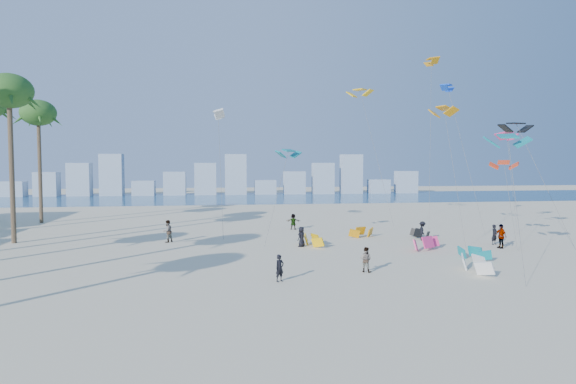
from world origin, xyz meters
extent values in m
plane|color=beige|center=(0.00, 0.00, 0.00)|extent=(220.00, 220.00, 0.00)
plane|color=navy|center=(0.00, 72.00, 0.01)|extent=(220.00, 220.00, 0.00)
imported|color=black|center=(1.20, 6.77, 0.77)|extent=(0.67, 0.61, 1.54)
imported|color=gray|center=(6.74, 8.41, 0.77)|extent=(0.95, 0.92, 1.55)
imported|color=black|center=(4.35, 17.82, 0.80)|extent=(0.91, 0.92, 1.61)
imported|color=gray|center=(19.68, 14.92, 0.96)|extent=(0.66, 1.19, 1.91)
imported|color=black|center=(15.22, 19.48, 0.83)|extent=(0.85, 1.18, 1.65)
imported|color=gray|center=(5.23, 27.85, 0.79)|extent=(1.54, 0.88, 1.58)
imported|color=black|center=(20.17, 16.59, 0.82)|extent=(0.71, 0.61, 1.64)
imported|color=gray|center=(-6.45, 21.55, 0.94)|extent=(1.15, 1.15, 1.88)
cylinder|color=#595959|center=(2.55, 19.31, 3.87)|extent=(2.31, 2.19, 7.74)
cylinder|color=#595959|center=(17.08, 17.60, 5.70)|extent=(0.22, 4.70, 11.42)
cylinder|color=#595959|center=(23.69, 15.45, 4.98)|extent=(2.82, 3.89, 9.96)
cylinder|color=#595959|center=(-1.97, 24.13, 5.77)|extent=(0.39, 3.70, 11.55)
cylinder|color=#595959|center=(21.33, 23.80, 7.21)|extent=(1.71, 4.80, 14.44)
cylinder|color=#595959|center=(20.71, 15.37, 3.37)|extent=(0.59, 3.06, 6.74)
cylinder|color=#595959|center=(13.90, 28.04, 7.18)|extent=(2.52, 4.21, 14.37)
cylinder|color=#595959|center=(25.84, 23.22, 4.82)|extent=(0.13, 2.38, 9.65)
cylinder|color=#595959|center=(15.15, 6.13, 4.19)|extent=(1.74, 4.80, 8.40)
cylinder|color=#595959|center=(19.54, 27.79, 8.84)|extent=(1.42, 3.24, 17.68)
cylinder|color=brown|center=(-19.12, 23.00, 6.29)|extent=(0.40, 0.40, 12.59)
ellipsoid|color=#2E5C20|center=(-19.12, 23.00, 12.59)|extent=(3.80, 3.80, 2.85)
cylinder|color=brown|center=(-21.68, 37.00, 6.08)|extent=(0.40, 0.40, 12.16)
ellipsoid|color=#2E5C20|center=(-21.68, 37.00, 12.16)|extent=(3.80, 3.80, 2.85)
cube|color=#9EADBF|center=(-42.00, 82.00, 1.50)|extent=(4.40, 3.00, 3.00)
cube|color=#9EADBF|center=(-35.80, 82.00, 2.40)|extent=(4.40, 3.00, 4.80)
cube|color=#9EADBF|center=(-29.60, 82.00, 3.30)|extent=(4.40, 3.00, 6.60)
cube|color=#9EADBF|center=(-23.40, 82.00, 4.20)|extent=(4.40, 3.00, 8.40)
cube|color=#9EADBF|center=(-17.20, 82.00, 1.50)|extent=(4.40, 3.00, 3.00)
cube|color=#9EADBF|center=(-11.00, 82.00, 2.40)|extent=(4.40, 3.00, 4.80)
cube|color=#9EADBF|center=(-4.80, 82.00, 3.30)|extent=(4.40, 3.00, 6.60)
cube|color=#9EADBF|center=(1.40, 82.00, 4.20)|extent=(4.40, 3.00, 8.40)
cube|color=#9EADBF|center=(7.60, 82.00, 1.50)|extent=(4.40, 3.00, 3.00)
cube|color=#9EADBF|center=(13.80, 82.00, 2.40)|extent=(4.40, 3.00, 4.80)
cube|color=#9EADBF|center=(20.00, 82.00, 3.30)|extent=(4.40, 3.00, 6.60)
cube|color=#9EADBF|center=(26.20, 82.00, 4.20)|extent=(4.40, 3.00, 8.40)
cube|color=#9EADBF|center=(32.40, 82.00, 1.50)|extent=(4.40, 3.00, 3.00)
cube|color=#9EADBF|center=(38.60, 82.00, 2.40)|extent=(4.40, 3.00, 4.80)
camera|label=1|loc=(-2.19, -20.28, 6.74)|focal=30.49mm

